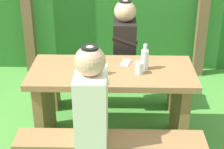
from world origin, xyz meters
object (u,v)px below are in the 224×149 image
object	(u,v)px
bench_far	(113,80)
person_black_coat	(125,39)
bottle_left	(145,59)
cell_phone	(126,62)
person_white_shirt	(91,98)
drinking_glass	(139,68)
picnic_table	(112,93)
bottle_right	(94,65)

from	to	relation	value
bench_far	person_black_coat	distance (m)	0.47
bottle_left	cell_phone	world-z (taller)	bottle_left
person_white_shirt	bottle_left	xyz separation A→B (m)	(0.41, 0.61, 0.04)
drinking_glass	picnic_table	bearing A→B (deg)	162.85
drinking_glass	cell_phone	bearing A→B (deg)	116.71
bench_far	bottle_right	size ratio (longest dim) A/B	6.31
picnic_table	cell_phone	distance (m)	0.30
picnic_table	drinking_glass	world-z (taller)	drinking_glass
person_black_coat	drinking_glass	world-z (taller)	person_black_coat
picnic_table	person_black_coat	xyz separation A→B (m)	(0.11, 0.59, 0.28)
bench_far	person_white_shirt	world-z (taller)	person_white_shirt
person_black_coat	bottle_right	size ratio (longest dim) A/B	3.24
bench_far	bottle_left	world-z (taller)	bottle_left
picnic_table	cell_phone	size ratio (longest dim) A/B	10.00
picnic_table	bottle_right	world-z (taller)	bottle_right
picnic_table	person_white_shirt	xyz separation A→B (m)	(-0.13, -0.59, 0.28)
person_white_shirt	bench_far	bearing A→B (deg)	83.75
cell_phone	bench_far	bearing A→B (deg)	118.53
bottle_right	person_black_coat	bearing A→B (deg)	69.93
drinking_glass	cell_phone	xyz separation A→B (m)	(-0.11, 0.21, -0.04)
person_white_shirt	cell_phone	world-z (taller)	person_white_shirt
person_white_shirt	bottle_right	xyz separation A→B (m)	(-0.02, 0.49, 0.04)
person_white_shirt	cell_phone	distance (m)	0.78
picnic_table	drinking_glass	bearing A→B (deg)	-17.15
cell_phone	person_white_shirt	bearing A→B (deg)	-94.94
bottle_right	cell_phone	distance (m)	0.38
bench_far	drinking_glass	size ratio (longest dim) A/B	14.11
person_white_shirt	drinking_glass	bearing A→B (deg)	55.76
person_black_coat	bottle_left	distance (m)	0.60
bench_far	picnic_table	bearing A→B (deg)	-90.00
bottle_left	person_white_shirt	bearing A→B (deg)	-123.53
bottle_right	picnic_table	bearing A→B (deg)	36.60
person_black_coat	cell_phone	size ratio (longest dim) A/B	5.14
person_white_shirt	drinking_glass	distance (m)	0.63
person_black_coat	cell_phone	distance (m)	0.45
bottle_left	bottle_right	size ratio (longest dim) A/B	1.01
bench_far	person_black_coat	size ratio (longest dim) A/B	1.95
bench_far	person_white_shirt	size ratio (longest dim) A/B	1.95
person_white_shirt	person_black_coat	world-z (taller)	same
bottle_left	bench_far	bearing A→B (deg)	115.38
bench_far	person_black_coat	bearing A→B (deg)	-1.72
bottle_right	person_white_shirt	bearing A→B (deg)	-88.16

